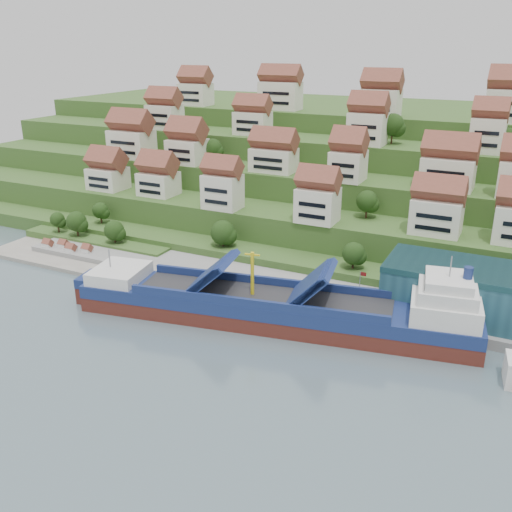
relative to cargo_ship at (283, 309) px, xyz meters
The scene contains 9 objects.
ground 6.40m from the cargo_ship, behind, with size 300.00×300.00×0.00m, color slate.
quay 20.49m from the cargo_ship, 44.25° to the left, with size 180.00×14.00×2.20m, color gray.
pebble_beach 64.46m from the cargo_ship, 169.97° to the left, with size 45.00×20.00×1.00m, color gray.
hillside 103.17m from the cargo_ship, 93.01° to the left, with size 260.00×128.00×31.00m.
hillside_village 63.38m from the cargo_ship, 93.23° to the left, with size 155.60×64.15×29.17m.
hillside_trees 48.93m from the cargo_ship, 109.38° to the left, with size 141.63×62.16×30.18m.
flagpole 16.09m from the cargo_ship, 35.95° to the left, with size 1.28×0.16×8.00m.
beach_huts 66.18m from the cargo_ship, behind, with size 14.40×3.70×2.20m.
cargo_ship is the anchor object (origin of this frame).
Camera 1 is at (45.32, -92.52, 52.89)m, focal length 40.00 mm.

